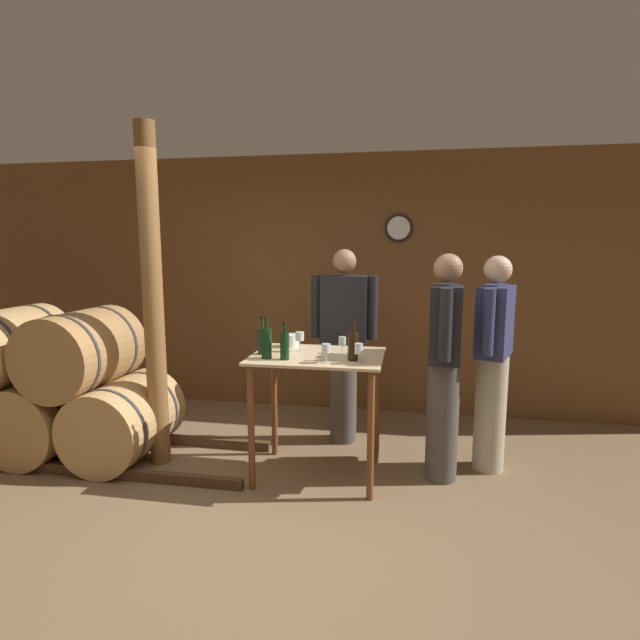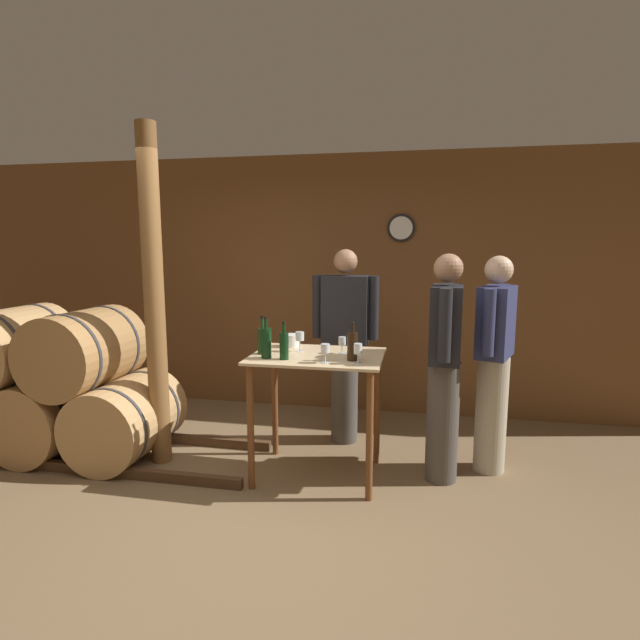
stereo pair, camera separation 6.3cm
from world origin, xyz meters
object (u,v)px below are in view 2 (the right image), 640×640
at_px(wine_bottle_right, 353,346).
at_px(wine_bottle_left, 266,342).
at_px(wine_bottle_far_left, 263,340).
at_px(ice_bucket, 291,340).
at_px(wine_bottle_center, 284,345).
at_px(wine_glass_far_side, 358,350).
at_px(wine_glass_near_right, 342,342).
at_px(wine_glass_near_left, 300,337).
at_px(person_visitor_with_scarf, 445,363).
at_px(wine_glass_near_center, 325,349).
at_px(wooden_post, 154,299).
at_px(person_visitor_bearded, 494,360).
at_px(person_host, 345,341).

bearing_deg(wine_bottle_right, wine_bottle_left, -175.89).
xyz_separation_m(wine_bottle_far_left, ice_bucket, (0.14, 0.31, -0.06)).
height_order(wine_bottle_left, ice_bucket, wine_bottle_left).
distance_m(wine_bottle_center, wine_glass_far_side, 0.54).
bearing_deg(wine_glass_near_right, wine_bottle_right, -63.30).
xyz_separation_m(wine_bottle_far_left, wine_bottle_left, (0.07, -0.13, 0.01)).
height_order(wine_glass_near_left, wine_glass_far_side, wine_glass_near_left).
relative_size(wine_bottle_right, ice_bucket, 2.01).
bearing_deg(person_visitor_with_scarf, wine_glass_far_side, -151.30).
relative_size(wine_bottle_far_left, wine_glass_near_center, 2.14).
xyz_separation_m(wooden_post, wine_bottle_right, (1.61, -0.13, -0.28)).
distance_m(wine_glass_near_center, person_visitor_bearded, 1.36).
bearing_deg(wine_bottle_left, person_visitor_with_scarf, 12.83).
relative_size(wine_bottle_left, wine_glass_far_side, 2.17).
bearing_deg(wine_bottle_far_left, ice_bucket, 65.41).
xyz_separation_m(wine_bottle_right, wine_glass_near_right, (-0.11, 0.21, -0.02)).
bearing_deg(wine_glass_near_center, wine_bottle_far_left, 159.75).
height_order(wooden_post, person_visitor_bearded, wooden_post).
xyz_separation_m(wine_bottle_center, wine_bottle_right, (0.49, 0.06, 0.00)).
height_order(wine_bottle_center, ice_bucket, wine_bottle_center).
height_order(wooden_post, wine_glass_near_center, wooden_post).
xyz_separation_m(wine_bottle_far_left, wine_glass_near_right, (0.59, 0.13, -0.02)).
distance_m(wine_bottle_center, ice_bucket, 0.46).
xyz_separation_m(wine_bottle_center, person_visitor_bearded, (1.53, 0.55, -0.17)).
bearing_deg(wine_bottle_center, wine_glass_near_right, 35.91).
xyz_separation_m(ice_bucket, person_host, (0.37, 0.47, -0.09)).
relative_size(wooden_post, wine_bottle_far_left, 9.27).
xyz_separation_m(wine_glass_near_left, person_host, (0.26, 0.64, -0.15)).
bearing_deg(person_host, wine_glass_far_side, -76.25).
xyz_separation_m(wooden_post, wine_glass_far_side, (1.66, -0.22, -0.29)).
bearing_deg(wine_glass_far_side, person_visitor_bearded, 30.07).
bearing_deg(wine_glass_far_side, person_visitor_with_scarf, 28.70).
bearing_deg(wine_bottle_far_left, person_host, 56.54).
xyz_separation_m(wine_bottle_far_left, wine_bottle_center, (0.21, -0.14, 0.00)).
distance_m(wine_glass_near_right, person_host, 0.66).
relative_size(wine_bottle_far_left, wine_bottle_center, 1.04).
bearing_deg(wine_bottle_left, wine_glass_near_center, -8.07).
bearing_deg(wine_bottle_right, person_visitor_bearded, 25.15).
bearing_deg(wine_glass_near_left, ice_bucket, 124.45).
bearing_deg(wine_glass_near_right, wine_bottle_center, -144.09).
xyz_separation_m(wine_glass_near_right, person_host, (-0.07, 0.65, -0.13)).
relative_size(ice_bucket, person_host, 0.08).
xyz_separation_m(wine_bottle_right, person_host, (-0.18, 0.86, -0.15)).
height_order(wooden_post, wine_glass_near_right, wooden_post).
height_order(wine_bottle_far_left, wine_glass_near_left, wine_bottle_far_left).
bearing_deg(wine_bottle_left, wine_bottle_right, 4.11).
relative_size(wooden_post, wine_glass_near_center, 19.86).
relative_size(wine_glass_far_side, person_visitor_with_scarf, 0.08).
distance_m(wine_glass_near_center, wine_glass_near_right, 0.33).
relative_size(wine_bottle_far_left, wine_glass_near_left, 1.88).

